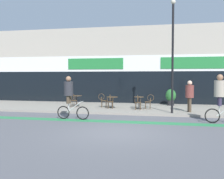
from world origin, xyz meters
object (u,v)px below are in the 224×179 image
at_px(planter_pot, 171,96).
at_px(bistro_table_1, 112,100).
at_px(bistro_table_0, 77,99).
at_px(cafe_chair_2_near, 138,101).
at_px(cafe_chair_1_side, 103,99).
at_px(pedestrian_near_end, 190,93).
at_px(cafe_chair_2_side, 149,101).
at_px(cafe_chair_1_near, 110,100).
at_px(cyclist_0, 69,94).
at_px(bistro_table_2, 139,100).
at_px(lamp_post, 173,49).
at_px(cyclist_2, 221,94).
at_px(cafe_chair_0_near, 73,99).

bearing_deg(planter_pot, bistro_table_1, -151.00).
distance_m(bistro_table_0, planter_pot, 6.52).
bearing_deg(cafe_chair_2_near, cafe_chair_1_side, 71.84).
xyz_separation_m(bistro_table_0, pedestrian_near_end, (7.26, -1.45, 0.55)).
bearing_deg(cafe_chair_2_side, cafe_chair_2_near, 44.97).
relative_size(cafe_chair_1_near, cafe_chair_2_side, 1.00).
height_order(bistro_table_1, cafe_chair_2_near, cafe_chair_2_near).
relative_size(bistro_table_1, cyclist_0, 0.35).
height_order(bistro_table_2, cyclist_0, cyclist_0).
relative_size(planter_pot, cyclist_0, 0.53).
xyz_separation_m(bistro_table_0, cafe_chair_2_near, (4.29, -1.13, 0.00)).
distance_m(bistro_table_0, bistro_table_2, 4.32).
xyz_separation_m(planter_pot, pedestrian_near_end, (0.99, -3.23, 0.43)).
distance_m(bistro_table_1, lamp_post, 5.14).
bearing_deg(bistro_table_0, cafe_chair_1_near, -19.95).
height_order(bistro_table_1, planter_pot, planter_pot).
distance_m(cafe_chair_2_side, cyclist_0, 5.50).
bearing_deg(cyclist_0, cafe_chair_1_side, 83.55).
height_order(bistro_table_0, cyclist_0, cyclist_0).
bearing_deg(bistro_table_2, cyclist_2, -42.62).
relative_size(cafe_chair_2_side, cyclist_0, 0.42).
bearing_deg(pedestrian_near_end, cafe_chair_1_side, -27.35).
xyz_separation_m(bistro_table_2, pedestrian_near_end, (2.97, -0.95, 0.54)).
distance_m(bistro_table_2, pedestrian_near_end, 3.16).
distance_m(bistro_table_0, cafe_chair_2_side, 4.95).
height_order(cafe_chair_0_near, cafe_chair_1_side, same).
xyz_separation_m(cafe_chair_2_near, cyclist_2, (4.09, -3.14, 0.70)).
xyz_separation_m(bistro_table_2, cafe_chair_1_near, (-1.75, -0.42, -0.01)).
relative_size(bistro_table_0, cafe_chair_2_side, 0.80).
bearing_deg(cyclist_2, cafe_chair_0_near, 157.12).
bearing_deg(bistro_table_0, bistro_table_2, -6.72).
xyz_separation_m(bistro_table_0, lamp_post, (6.29, -2.12, 2.99)).
bearing_deg(cafe_chair_0_near, cafe_chair_2_side, -81.69).
relative_size(bistro_table_1, cyclist_2, 0.33).
height_order(cafe_chair_2_near, pedestrian_near_end, pedestrian_near_end).
distance_m(cafe_chair_2_near, cyclist_0, 4.63).
bearing_deg(cyclist_2, cafe_chair_2_near, 143.10).
bearing_deg(cafe_chair_2_side, cafe_chair_0_near, 1.41).
distance_m(cafe_chair_1_near, cafe_chair_2_side, 2.42).
xyz_separation_m(cafe_chair_1_side, cyclist_0, (-0.66, -4.25, 0.64)).
height_order(bistro_table_1, lamp_post, lamp_post).
bearing_deg(cafe_chair_1_near, cyclist_0, 154.39).
relative_size(cafe_chair_2_near, cafe_chair_2_side, 1.00).
bearing_deg(cafe_chair_2_side, lamp_post, 130.25).
relative_size(planter_pot, pedestrian_near_end, 0.63).
xyz_separation_m(cafe_chair_1_near, cyclist_2, (5.84, -3.35, 0.70)).
distance_m(bistro_table_2, lamp_post, 3.93).
bearing_deg(cafe_chair_1_near, pedestrian_near_end, -102.47).
relative_size(bistro_table_2, planter_pot, 0.66).
height_order(cafe_chair_0_near, cafe_chair_2_side, same).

